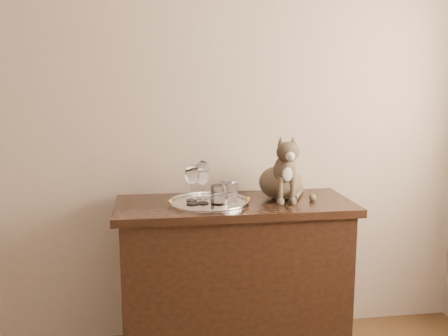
# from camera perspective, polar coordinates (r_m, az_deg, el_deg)

# --- Properties ---
(wall_back) EXTENTS (4.00, 0.10, 2.70)m
(wall_back) POSITION_cam_1_polar(r_m,az_deg,el_deg) (2.75, -12.42, 7.48)
(wall_back) COLOR tan
(wall_back) RESTS_ON ground
(sideboard) EXTENTS (1.20, 0.50, 0.85)m
(sideboard) POSITION_cam_1_polar(r_m,az_deg,el_deg) (2.67, 1.16, -12.80)
(sideboard) COLOR black
(sideboard) RESTS_ON ground
(tray) EXTENTS (0.40, 0.40, 0.01)m
(tray) POSITION_cam_1_polar(r_m,az_deg,el_deg) (2.50, -1.69, -4.03)
(tray) COLOR silver
(tray) RESTS_ON sideboard
(wine_glass_a) EXTENTS (0.06, 0.06, 0.17)m
(wine_glass_a) POSITION_cam_1_polar(r_m,az_deg,el_deg) (2.52, -3.74, -1.86)
(wine_glass_a) COLOR white
(wine_glass_a) RESTS_ON tray
(wine_glass_b) EXTENTS (0.07, 0.07, 0.20)m
(wine_glass_b) POSITION_cam_1_polar(r_m,az_deg,el_deg) (2.57, -2.47, -1.31)
(wine_glass_b) COLOR white
(wine_glass_b) RESTS_ON tray
(wine_glass_c) EXTENTS (0.07, 0.07, 0.20)m
(wine_glass_c) POSITION_cam_1_polar(r_m,az_deg,el_deg) (2.45, -3.65, -1.91)
(wine_glass_c) COLOR white
(wine_glass_c) RESTS_ON tray
(wine_glass_d) EXTENTS (0.07, 0.07, 0.18)m
(wine_glass_d) POSITION_cam_1_polar(r_m,az_deg,el_deg) (2.46, -2.43, -2.01)
(wine_glass_d) COLOR silver
(wine_glass_d) RESTS_ON tray
(tumbler_a) EXTENTS (0.08, 0.08, 0.09)m
(tumbler_a) POSITION_cam_1_polar(r_m,az_deg,el_deg) (2.45, -0.53, -3.08)
(tumbler_a) COLOR silver
(tumbler_a) RESTS_ON tray
(tumbler_c) EXTENTS (0.09, 0.09, 0.10)m
(tumbler_c) POSITION_cam_1_polar(r_m,az_deg,el_deg) (2.50, 0.60, -2.73)
(tumbler_c) COLOR white
(tumbler_c) RESTS_ON tray
(cat) EXTENTS (0.34, 0.32, 0.34)m
(cat) POSITION_cam_1_polar(r_m,az_deg,el_deg) (2.60, 6.47, 0.19)
(cat) COLOR #4D3A2E
(cat) RESTS_ON sideboard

